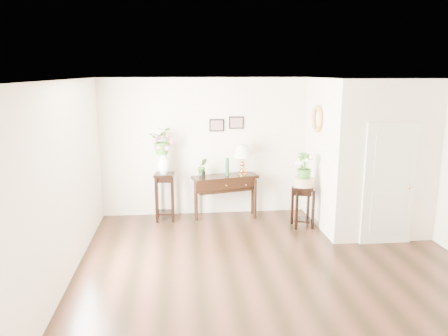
{
  "coord_description": "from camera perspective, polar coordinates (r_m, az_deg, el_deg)",
  "views": [
    {
      "loc": [
        -1.42,
        -6.03,
        2.9
      ],
      "look_at": [
        -0.65,
        1.3,
        1.28
      ],
      "focal_mm": 35.0,
      "sensor_mm": 36.0,
      "label": 1
    }
  ],
  "objects": [
    {
      "name": "door",
      "position": [
        7.88,
        20.76,
        -2.0
      ],
      "size": [
        0.9,
        0.05,
        2.1
      ],
      "primitive_type": "cube",
      "color": "silver",
      "rests_on": "floor"
    },
    {
      "name": "art_print_left",
      "position": [
        8.86,
        -0.95,
        5.6
      ],
      "size": [
        0.3,
        0.02,
        0.25
      ],
      "primitive_type": "cube",
      "color": "black",
      "rests_on": "wall_back"
    },
    {
      "name": "console_table",
      "position": [
        8.87,
        0.14,
        -3.73
      ],
      "size": [
        1.37,
        0.74,
        0.87
      ],
      "primitive_type": "cube",
      "rotation": [
        0.0,
        0.0,
        0.24
      ],
      "color": "black",
      "rests_on": "floor"
    },
    {
      "name": "narcissus",
      "position": [
        8.28,
        10.43,
        0.19
      ],
      "size": [
        0.34,
        0.34,
        0.52
      ],
      "primitive_type": "imported",
      "rotation": [
        0.0,
        0.0,
        0.21
      ],
      "color": "#3A7325",
      "rests_on": "ceramic_bowl"
    },
    {
      "name": "ceramic_bowl",
      "position": [
        8.35,
        10.35,
        -1.83
      ],
      "size": [
        0.48,
        0.48,
        0.17
      ],
      "primitive_type": "cylinder",
      "rotation": [
        0.0,
        0.0,
        -0.39
      ],
      "color": "beige",
      "rests_on": "plant_stand_b"
    },
    {
      "name": "ceiling",
      "position": [
        6.19,
        7.41,
        11.37
      ],
      "size": [
        6.0,
        5.5,
        0.02
      ],
      "primitive_type": "cube",
      "color": "white",
      "rests_on": "ground"
    },
    {
      "name": "wall_front",
      "position": [
        3.88,
        16.32,
        -10.93
      ],
      "size": [
        6.0,
        0.02,
        2.8
      ],
      "primitive_type": "cube",
      "color": "beige",
      "rests_on": "ground"
    },
    {
      "name": "art_print_right",
      "position": [
        8.89,
        1.63,
        5.95
      ],
      "size": [
        0.3,
        0.02,
        0.25
      ],
      "primitive_type": "cube",
      "color": "black",
      "rests_on": "wall_back"
    },
    {
      "name": "partition",
      "position": [
        8.69,
        18.02,
        1.85
      ],
      "size": [
        1.8,
        1.95,
        2.8
      ],
      "primitive_type": "cube",
      "color": "beige",
      "rests_on": "floor"
    },
    {
      "name": "porcelain_vase",
      "position": [
        8.6,
        -7.89,
        0.74
      ],
      "size": [
        0.3,
        0.3,
        0.44
      ],
      "primitive_type": null,
      "rotation": [
        0.0,
        0.0,
        0.23
      ],
      "color": "white",
      "rests_on": "plant_stand_a"
    },
    {
      "name": "wall_ornament",
      "position": [
        8.38,
        12.05,
        6.31
      ],
      "size": [
        0.07,
        0.51,
        0.51
      ],
      "primitive_type": "torus",
      "rotation": [
        0.0,
        1.57,
        0.0
      ],
      "color": "#D7934D",
      "rests_on": "partition"
    },
    {
      "name": "plant_stand_b",
      "position": [
        8.48,
        10.22,
        -4.96
      ],
      "size": [
        0.47,
        0.47,
        0.8
      ],
      "primitive_type": "cube",
      "rotation": [
        0.0,
        0.0,
        -0.31
      ],
      "color": "black",
      "rests_on": "floor"
    },
    {
      "name": "wall_back",
      "position": [
        9.02,
        3.17,
        2.82
      ],
      "size": [
        6.0,
        0.02,
        2.8
      ],
      "primitive_type": "cube",
      "color": "beige",
      "rests_on": "ground"
    },
    {
      "name": "lily_arrangement",
      "position": [
        8.52,
        -7.98,
        3.68
      ],
      "size": [
        0.58,
        0.54,
        0.54
      ],
      "primitive_type": "imported",
      "rotation": [
        0.0,
        0.0,
        -0.27
      ],
      "color": "#3A7325",
      "rests_on": "porcelain_vase"
    },
    {
      "name": "floor",
      "position": [
        6.84,
        6.75,
        -12.78
      ],
      "size": [
        6.0,
        5.5,
        0.02
      ],
      "primitive_type": "cube",
      "color": "#442518",
      "rests_on": "ground"
    },
    {
      "name": "plant_stand_a",
      "position": [
        8.76,
        -7.75,
        -3.76
      ],
      "size": [
        0.41,
        0.41,
        0.95
      ],
      "primitive_type": "cube",
      "rotation": [
        0.0,
        0.0,
        -0.1
      ],
      "color": "black",
      "rests_on": "floor"
    },
    {
      "name": "green_vase",
      "position": [
        8.72,
        0.43,
        0.09
      ],
      "size": [
        0.08,
        0.08,
        0.36
      ],
      "primitive_type": "cylinder",
      "rotation": [
        0.0,
        0.0,
        -0.02
      ],
      "color": "#1A512B",
      "rests_on": "console_table"
    },
    {
      "name": "potted_plant",
      "position": [
        8.68,
        -2.84,
        0.06
      ],
      "size": [
        0.22,
        0.19,
        0.35
      ],
      "primitive_type": "imported",
      "rotation": [
        0.0,
        0.0,
        0.18
      ],
      "color": "#3A7325",
      "rests_on": "console_table"
    },
    {
      "name": "wall_left",
      "position": [
        6.41,
        -20.08,
        -1.9
      ],
      "size": [
        0.02,
        5.5,
        2.8
      ],
      "primitive_type": "cube",
      "color": "beige",
      "rests_on": "ground"
    },
    {
      "name": "table_lamp",
      "position": [
        8.73,
        2.44,
        1.29
      ],
      "size": [
        0.44,
        0.44,
        0.63
      ],
      "primitive_type": "cube",
      "rotation": [
        0.0,
        0.0,
        -0.25
      ],
      "color": "#CD8B41",
      "rests_on": "console_table"
    }
  ]
}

